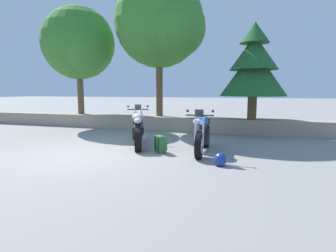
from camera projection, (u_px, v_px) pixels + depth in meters
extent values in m
plane|color=gray|center=(88.00, 155.00, 6.82)|extent=(120.00, 120.00, 0.00)
cube|color=gray|center=(154.00, 123.00, 11.33)|extent=(36.00, 0.80, 0.55)
cylinder|color=black|center=(138.00, 132.00, 8.57)|extent=(0.37, 0.62, 0.62)
cylinder|color=black|center=(138.00, 140.00, 7.15)|extent=(0.41, 0.64, 0.62)
cylinder|color=silver|center=(138.00, 132.00, 8.57)|extent=(0.30, 0.42, 0.38)
cube|color=black|center=(138.00, 132.00, 7.80)|extent=(0.48, 0.57, 0.34)
cube|color=#2D2D30|center=(138.00, 125.00, 7.87)|extent=(0.56, 1.07, 0.12)
ellipsoid|color=#BCBCC1|center=(138.00, 117.00, 7.99)|extent=(0.52, 0.61, 0.26)
cube|color=black|center=(138.00, 121.00, 7.52)|extent=(0.46, 0.62, 0.12)
ellipsoid|color=#BCBCC1|center=(138.00, 121.00, 7.22)|extent=(0.31, 0.34, 0.16)
cylinder|color=#2D2D30|center=(138.00, 109.00, 8.40)|extent=(0.62, 0.29, 0.04)
sphere|color=silver|center=(136.00, 114.00, 8.55)|extent=(0.13, 0.13, 0.13)
sphere|color=silver|center=(140.00, 113.00, 8.56)|extent=(0.13, 0.13, 0.13)
cube|color=#26282D|center=(138.00, 107.00, 8.49)|extent=(0.22, 0.17, 0.18)
cylinder|color=silver|center=(144.00, 136.00, 7.40)|extent=(0.25, 0.39, 0.11)
cylinder|color=silver|center=(135.00, 121.00, 8.47)|extent=(0.10, 0.17, 0.73)
cylinder|color=silver|center=(141.00, 121.00, 8.49)|extent=(0.10, 0.17, 0.73)
sphere|color=#2D2D30|center=(128.00, 106.00, 8.31)|extent=(0.07, 0.07, 0.07)
sphere|color=#2D2D30|center=(148.00, 106.00, 8.38)|extent=(0.07, 0.07, 0.07)
cylinder|color=black|center=(199.00, 146.00, 6.37)|extent=(0.17, 0.63, 0.62)
cylinder|color=black|center=(206.00, 136.00, 7.75)|extent=(0.21, 0.63, 0.62)
cylinder|color=silver|center=(199.00, 146.00, 6.37)|extent=(0.18, 0.39, 0.38)
cube|color=black|center=(203.00, 136.00, 7.10)|extent=(0.35, 0.50, 0.34)
cube|color=#2D2D30|center=(203.00, 129.00, 6.98)|extent=(0.20, 1.11, 0.12)
ellipsoid|color=#2347A8|center=(202.00, 122.00, 6.80)|extent=(0.37, 0.54, 0.26)
cube|color=black|center=(204.00, 122.00, 7.27)|extent=(0.29, 0.57, 0.12)
ellipsoid|color=#2347A8|center=(205.00, 119.00, 7.56)|extent=(0.24, 0.29, 0.16)
cylinder|color=#2D2D30|center=(200.00, 115.00, 6.35)|extent=(0.66, 0.07, 0.04)
sphere|color=silver|center=(202.00, 122.00, 6.22)|extent=(0.13, 0.13, 0.13)
sphere|color=silver|center=(196.00, 122.00, 6.25)|extent=(0.13, 0.13, 0.13)
cube|color=#26282D|center=(199.00, 113.00, 6.25)|extent=(0.21, 0.11, 0.18)
cylinder|color=silver|center=(199.00, 135.00, 7.56)|extent=(0.13, 0.39, 0.11)
cylinder|color=silver|center=(203.00, 131.00, 6.34)|extent=(0.05, 0.17, 0.73)
cylinder|color=silver|center=(196.00, 130.00, 6.38)|extent=(0.05, 0.17, 0.73)
sphere|color=#2D2D30|center=(213.00, 111.00, 6.31)|extent=(0.07, 0.07, 0.07)
sphere|color=#2D2D30|center=(188.00, 111.00, 6.45)|extent=(0.07, 0.07, 0.07)
cube|color=#2D6B38|center=(160.00, 144.00, 7.00)|extent=(0.34, 0.34, 0.44)
cube|color=#2D6B38|center=(164.00, 145.00, 7.07)|extent=(0.21, 0.20, 0.24)
ellipsoid|color=#2D6B38|center=(160.00, 136.00, 6.98)|extent=(0.32, 0.32, 0.08)
cube|color=#193A1E|center=(155.00, 144.00, 7.02)|extent=(0.06, 0.06, 0.37)
cube|color=#193A1E|center=(158.00, 145.00, 6.88)|extent=(0.06, 0.06, 0.37)
sphere|color=navy|center=(220.00, 159.00, 5.81)|extent=(0.28, 0.28, 0.28)
ellipsoid|color=black|center=(220.00, 160.00, 5.73)|extent=(0.23, 0.06, 0.12)
cube|color=navy|center=(220.00, 163.00, 5.74)|extent=(0.20, 0.08, 0.08)
cylinder|color=brown|center=(81.00, 92.00, 12.36)|extent=(0.28, 0.28, 1.97)
sphere|color=#387A2D|center=(78.00, 43.00, 12.08)|extent=(3.21, 3.21, 3.21)
sphere|color=#387A2D|center=(86.00, 48.00, 11.45)|extent=(2.09, 2.09, 2.09)
cylinder|color=brown|center=(159.00, 87.00, 11.29)|extent=(0.28, 0.28, 2.45)
sphere|color=#387A2D|center=(159.00, 23.00, 10.96)|extent=(3.63, 3.63, 3.63)
sphere|color=#387A2D|center=(175.00, 28.00, 10.25)|extent=(2.36, 2.36, 2.36)
cylinder|color=brown|center=(252.00, 104.00, 9.88)|extent=(0.33, 0.33, 1.16)
cone|color=#1E5628|center=(253.00, 72.00, 9.73)|extent=(2.38, 2.38, 1.71)
cone|color=#1E5628|center=(254.00, 52.00, 9.64)|extent=(1.71, 1.71, 1.23)
cone|color=#1E5628|center=(255.00, 32.00, 9.55)|extent=(1.05, 1.05, 0.75)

